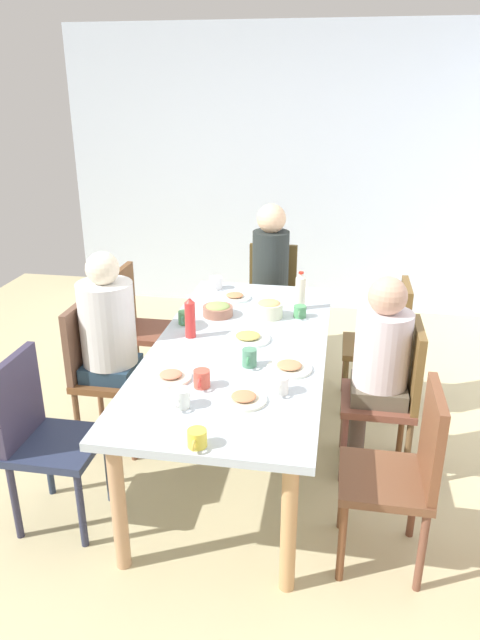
{
  "coord_description": "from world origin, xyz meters",
  "views": [
    {
      "loc": [
        2.96,
        0.52,
        2.09
      ],
      "look_at": [
        0.0,
        0.0,
        0.87
      ],
      "focal_mm": 32.91,
      "sensor_mm": 36.0,
      "label": 1
    }
  ],
  "objects_px": {
    "plate_3": "(289,367)",
    "plate_1": "(244,399)",
    "chair_0": "(386,339)",
    "plate_4": "(248,338)",
    "cup_6": "(180,398)",
    "person_1": "(270,270)",
    "cup_7": "(184,318)",
    "plate_2": "(235,297)",
    "bowl_0": "(218,310)",
    "person_3": "(110,333)",
    "bottle_1": "(300,291)",
    "cup_3": "(202,379)",
    "cup_4": "(197,439)",
    "chair_5": "(41,431)",
    "chair_1": "(271,295)",
    "chair_3": "(99,366)",
    "cup_5": "(249,358)",
    "chair_4": "(138,322)",
    "person_6": "(379,358)",
    "cup_0": "(216,283)",
    "plate_0": "(171,377)",
    "cup_1": "(300,312)",
    "bowl_1": "(269,309)",
    "cup_2": "(280,385)",
    "bottle_0": "(190,318)",
    "dining_table": "(240,356)",
    "chair_2": "(404,468)"
  },
  "relations": [
    {
      "from": "plate_3",
      "to": "plate_1",
      "type": "bearing_deg",
      "value": -26.2
    },
    {
      "from": "chair_0",
      "to": "plate_4",
      "type": "bearing_deg",
      "value": -52.22
    },
    {
      "from": "cup_6",
      "to": "plate_1",
      "type": "bearing_deg",
      "value": 109.75
    },
    {
      "from": "person_1",
      "to": "cup_7",
      "type": "xyz_separation_m",
      "value": [
        1.12,
        -0.39,
        0.01
      ]
    },
    {
      "from": "plate_2",
      "to": "bowl_0",
      "type": "bearing_deg",
      "value": -8.76
    },
    {
      "from": "person_3",
      "to": "plate_2",
      "type": "xyz_separation_m",
      "value": [
        -0.74,
        0.6,
        0.0
      ]
    },
    {
      "from": "bottle_1",
      "to": "cup_3",
      "type": "bearing_deg",
      "value": -18.54
    },
    {
      "from": "bowl_0",
      "to": "cup_4",
      "type": "height_order",
      "value": "bowl_0"
    },
    {
      "from": "bowl_0",
      "to": "plate_3",
      "type": "bearing_deg",
      "value": 37.26
    },
    {
      "from": "chair_5",
      "to": "cup_7",
      "type": "distance_m",
      "value": 1.1
    },
    {
      "from": "cup_7",
      "to": "cup_4",
      "type": "bearing_deg",
      "value": 17.17
    },
    {
      "from": "chair_1",
      "to": "chair_3",
      "type": "relative_size",
      "value": 1.0
    },
    {
      "from": "plate_3",
      "to": "chair_5",
      "type": "bearing_deg",
      "value": -68.69
    },
    {
      "from": "chair_5",
      "to": "bowl_0",
      "type": "height_order",
      "value": "chair_5"
    },
    {
      "from": "cup_5",
      "to": "cup_6",
      "type": "relative_size",
      "value": 0.91
    },
    {
      "from": "chair_4",
      "to": "cup_4",
      "type": "xyz_separation_m",
      "value": [
        1.72,
        0.86,
        0.25
      ]
    },
    {
      "from": "person_6",
      "to": "cup_0",
      "type": "height_order",
      "value": "person_6"
    },
    {
      "from": "chair_3",
      "to": "person_6",
      "type": "height_order",
      "value": "person_6"
    },
    {
      "from": "chair_0",
      "to": "chair_4",
      "type": "bearing_deg",
      "value": -90.0
    },
    {
      "from": "chair_0",
      "to": "chair_3",
      "type": "height_order",
      "value": "same"
    },
    {
      "from": "cup_0",
      "to": "chair_1",
      "type": "bearing_deg",
      "value": 147.43
    },
    {
      "from": "cup_4",
      "to": "plate_2",
      "type": "bearing_deg",
      "value": -174.59
    },
    {
      "from": "chair_0",
      "to": "person_1",
      "type": "xyz_separation_m",
      "value": [
        -0.65,
        -0.86,
        0.24
      ]
    },
    {
      "from": "cup_4",
      "to": "cup_5",
      "type": "bearing_deg",
      "value": 172.9
    },
    {
      "from": "plate_0",
      "to": "cup_1",
      "type": "distance_m",
      "value": 1.1
    },
    {
      "from": "chair_0",
      "to": "cup_5",
      "type": "relative_size",
      "value": 8.09
    },
    {
      "from": "cup_5",
      "to": "plate_1",
      "type": "bearing_deg",
      "value": 5.01
    },
    {
      "from": "plate_2",
      "to": "cup_0",
      "type": "relative_size",
      "value": 1.74
    },
    {
      "from": "plate_0",
      "to": "chair_5",
      "type": "bearing_deg",
      "value": -67.12
    },
    {
      "from": "chair_0",
      "to": "chair_3",
      "type": "xyz_separation_m",
      "value": [
        0.71,
        -1.72,
        0.0
      ]
    },
    {
      "from": "chair_5",
      "to": "bowl_1",
      "type": "xyz_separation_m",
      "value": [
        -1.16,
        0.97,
        0.27
      ]
    },
    {
      "from": "plate_4",
      "to": "cup_4",
      "type": "bearing_deg",
      "value": -1.73
    },
    {
      "from": "chair_5",
      "to": "chair_4",
      "type": "bearing_deg",
      "value": 180.0
    },
    {
      "from": "cup_2",
      "to": "chair_3",
      "type": "bearing_deg",
      "value": -114.16
    },
    {
      "from": "plate_2",
      "to": "bottle_0",
      "type": "xyz_separation_m",
      "value": [
        0.68,
        -0.14,
        0.11
      ]
    },
    {
      "from": "plate_2",
      "to": "plate_1",
      "type": "bearing_deg",
      "value": 12.08
    },
    {
      "from": "person_3",
      "to": "plate_3",
      "type": "distance_m",
      "value": 1.1
    },
    {
      "from": "chair_0",
      "to": "plate_4",
      "type": "height_order",
      "value": "chair_0"
    },
    {
      "from": "cup_2",
      "to": "cup_5",
      "type": "bearing_deg",
      "value": -143.85
    },
    {
      "from": "plate_3",
      "to": "chair_0",
      "type": "bearing_deg",
      "value": 150.28
    },
    {
      "from": "dining_table",
      "to": "plate_4",
      "type": "height_order",
      "value": "plate_4"
    },
    {
      "from": "plate_2",
      "to": "bowl_1",
      "type": "distance_m",
      "value": 0.4
    },
    {
      "from": "cup_4",
      "to": "cup_6",
      "type": "distance_m",
      "value": 0.33
    },
    {
      "from": "cup_2",
      "to": "plate_3",
      "type": "bearing_deg",
      "value": 175.16
    },
    {
      "from": "chair_2",
      "to": "cup_1",
      "type": "bearing_deg",
      "value": -154.76
    },
    {
      "from": "chair_0",
      "to": "plate_0",
      "type": "height_order",
      "value": "chair_0"
    },
    {
      "from": "chair_4",
      "to": "bowl_1",
      "type": "height_order",
      "value": "chair_4"
    },
    {
      "from": "chair_3",
      "to": "cup_6",
      "type": "distance_m",
      "value": 1.04
    },
    {
      "from": "person_1",
      "to": "cup_7",
      "type": "distance_m",
      "value": 1.18
    },
    {
      "from": "cup_3",
      "to": "plate_1",
      "type": "bearing_deg",
      "value": 65.31
    }
  ]
}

